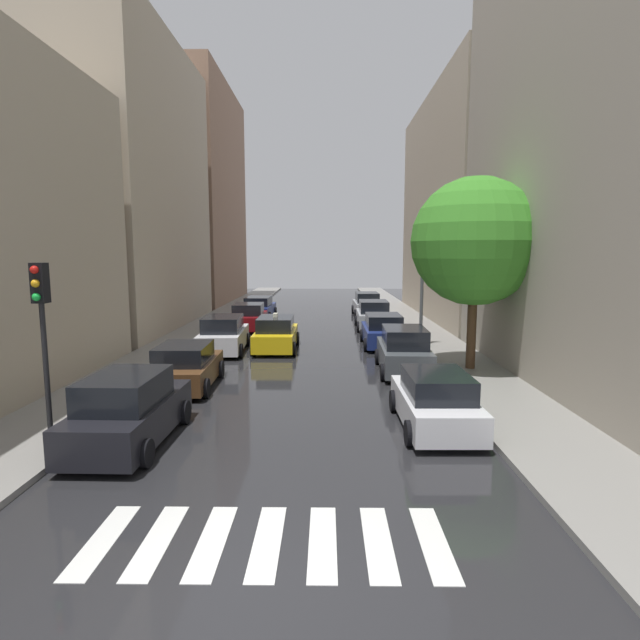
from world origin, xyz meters
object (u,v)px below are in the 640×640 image
object	(u,v)px
parked_car_left_third	(224,335)
taxi_midroad	(276,334)
parked_car_right_second	(404,352)
traffic_light_left_corner	(42,315)
parked_car_left_fourth	(249,318)
parked_car_right_fourth	(373,316)
parked_car_left_nearest	(129,411)
parked_car_right_nearest	(435,401)
lamp_post_right	(422,269)
parked_car_right_third	(383,331)
parked_car_left_second	(186,367)
street_tree_right	(475,242)
parked_car_right_fifth	(367,305)
parked_car_left_fifth	(259,308)

from	to	relation	value
parked_car_left_third	taxi_midroad	world-z (taller)	taxi_midroad
parked_car_right_second	traffic_light_left_corner	world-z (taller)	traffic_light_left_corner
parked_car_left_fourth	taxi_midroad	xyz separation A→B (m)	(2.28, -6.28, -0.00)
parked_car_right_second	parked_car_right_fourth	distance (m)	11.50
parked_car_left_nearest	parked_car_right_nearest	distance (m)	7.85
parked_car_left_fourth	lamp_post_right	distance (m)	11.51
parked_car_right_third	parked_car_left_second	bearing A→B (deg)	135.93
parked_car_right_nearest	parked_car_left_nearest	bearing A→B (deg)	98.42
parked_car_left_nearest	parked_car_right_fourth	world-z (taller)	parked_car_left_nearest
taxi_midroad	parked_car_right_fourth	bearing A→B (deg)	-37.85
street_tree_right	traffic_light_left_corner	xyz separation A→B (m)	(-12.09, -8.47, -1.80)
parked_car_right_third	parked_car_right_fifth	bearing A→B (deg)	-0.56
parked_car_left_fourth	lamp_post_right	size ratio (longest dim) A/B	0.63
parked_car_left_second	lamp_post_right	distance (m)	12.36
parked_car_right_second	taxi_midroad	xyz separation A→B (m)	(-5.47, 4.62, -0.07)
parked_car_right_nearest	lamp_post_right	world-z (taller)	lamp_post_right
parked_car_left_nearest	parked_car_right_second	xyz separation A→B (m)	(7.87, 7.60, 0.01)
parked_car_right_fifth	lamp_post_right	xyz separation A→B (m)	(1.59, -13.18, 3.08)
parked_car_left_nearest	parked_car_left_fifth	size ratio (longest dim) A/B	0.95
parked_car_left_second	parked_car_right_nearest	world-z (taller)	parked_car_left_second
parked_car_left_third	street_tree_right	world-z (taller)	street_tree_right
taxi_midroad	traffic_light_left_corner	bearing A→B (deg)	162.87
parked_car_left_fourth	parked_car_left_third	bearing A→B (deg)	176.74
parked_car_left_fourth	taxi_midroad	world-z (taller)	taxi_midroad
street_tree_right	parked_car_left_second	bearing A→B (deg)	-166.65
parked_car_left_second	parked_car_right_nearest	bearing A→B (deg)	-118.80
parked_car_left_third	street_tree_right	size ratio (longest dim) A/B	0.62
parked_car_left_nearest	parked_car_right_fourth	xyz separation A→B (m)	(7.73, 19.10, -0.00)
parked_car_left_second	parked_car_left_third	xyz separation A→B (m)	(0.02, 6.46, 0.07)
parked_car_left_third	parked_car_right_third	distance (m)	7.86
parked_car_right_fifth	taxi_midroad	world-z (taller)	taxi_midroad
parked_car_right_fourth	taxi_midroad	world-z (taller)	taxi_midroad
parked_car_left_second	street_tree_right	xyz separation A→B (m)	(10.59, 2.51, 4.36)
parked_car_right_fifth	street_tree_right	xyz separation A→B (m)	(2.68, -17.92, 4.27)
parked_car_right_second	parked_car_right_fifth	distance (m)	18.07
parked_car_right_second	parked_car_left_fourth	bearing A→B (deg)	37.00
parked_car_right_second	parked_car_right_fifth	size ratio (longest dim) A/B	0.95
parked_car_left_fifth	street_tree_right	distance (m)	19.95
parked_car_right_fourth	street_tree_right	size ratio (longest dim) A/B	0.58
parked_car_left_fourth	traffic_light_left_corner	bearing A→B (deg)	173.09
parked_car_left_third	parked_car_left_fourth	xyz separation A→B (m)	(0.16, 6.79, -0.04)
parked_car_right_fifth	taxi_midroad	distance (m)	14.52
parked_car_right_fourth	taxi_midroad	size ratio (longest dim) A/B	0.98
parked_car_right_nearest	traffic_light_left_corner	xyz separation A→B (m)	(-9.32, -1.95, 2.56)
parked_car_right_second	taxi_midroad	bearing A→B (deg)	51.43
parked_car_right_second	parked_car_right_fifth	world-z (taller)	parked_car_right_second
parked_car_left_second	taxi_midroad	size ratio (longest dim) A/B	0.94
parked_car_left_second	taxi_midroad	world-z (taller)	taxi_midroad
parked_car_left_fifth	parked_car_right_nearest	bearing A→B (deg)	-159.73
parked_car_left_second	parked_car_left_third	distance (m)	6.46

